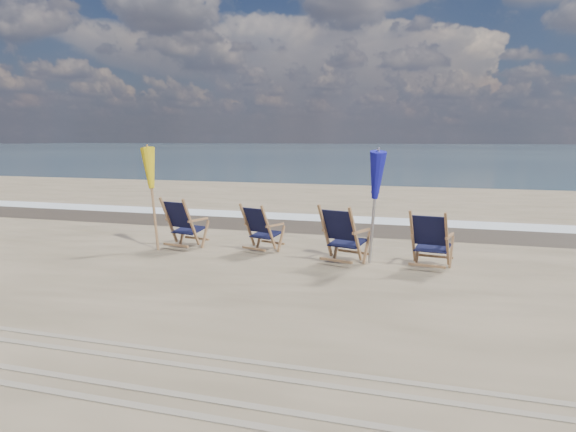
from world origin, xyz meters
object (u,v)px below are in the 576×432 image
beach_chair_0 (191,225)px  beach_chair_3 (447,242)px  beach_chair_2 (355,237)px  umbrella_yellow (152,172)px  beach_chair_1 (269,230)px  umbrella_blue (374,180)px

beach_chair_0 → beach_chair_3: beach_chair_0 is taller
beach_chair_2 → umbrella_yellow: umbrella_yellow is taller
beach_chair_1 → beach_chair_3: bearing=-167.8°
beach_chair_2 → beach_chair_3: size_ratio=1.05×
beach_chair_1 → beach_chair_3: beach_chair_3 is taller
beach_chair_1 → umbrella_yellow: umbrella_yellow is taller
beach_chair_3 → umbrella_yellow: umbrella_yellow is taller
umbrella_yellow → beach_chair_2: bearing=-5.6°
beach_chair_0 → beach_chair_2: (3.48, -0.42, 0.01)m
beach_chair_0 → beach_chair_2: size_ratio=0.98×
beach_chair_0 → beach_chair_3: 5.05m
beach_chair_0 → beach_chair_1: (1.63, 0.16, -0.05)m
beach_chair_1 → beach_chair_3: (3.42, -0.42, 0.03)m
beach_chair_0 → umbrella_yellow: bearing=12.9°
beach_chair_0 → umbrella_yellow: umbrella_yellow is taller
beach_chair_3 → umbrella_yellow: size_ratio=0.50×
beach_chair_1 → beach_chair_2: (1.86, -0.58, 0.05)m
beach_chair_1 → beach_chair_2: beach_chair_2 is taller
umbrella_yellow → umbrella_blue: size_ratio=1.02×
beach_chair_0 → umbrella_yellow: size_ratio=0.52×
umbrella_blue → umbrella_yellow: bearing=178.8°
beach_chair_0 → beach_chair_1: size_ratio=1.09×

